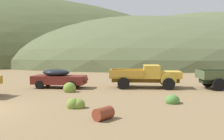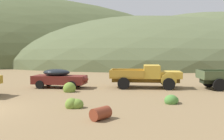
% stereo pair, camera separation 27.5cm
% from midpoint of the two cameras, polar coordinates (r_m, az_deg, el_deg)
% --- Properties ---
extents(hill_far_left, '(92.52, 86.13, 24.80)m').
position_cam_midpoint_polar(hill_far_left, '(78.00, 6.27, 2.15)').
color(hill_far_left, '#56603D').
rests_on(hill_far_left, ground).
extents(hill_center, '(83.61, 77.70, 35.33)m').
position_cam_midpoint_polar(hill_center, '(108.70, 19.73, 2.56)').
color(hill_center, '#56603D').
rests_on(hill_center, ground).
extents(car_oxblood, '(4.86, 2.95, 1.57)m').
position_cam_midpoint_polar(car_oxblood, '(21.24, -11.92, -1.81)').
color(car_oxblood, maroon).
rests_on(car_oxblood, ground).
extents(truck_faded_yellow, '(6.11, 3.56, 1.89)m').
position_cam_midpoint_polar(truck_faded_yellow, '(21.06, 8.37, -1.33)').
color(truck_faded_yellow, brown).
rests_on(truck_faded_yellow, ground).
extents(oil_drum_tipped, '(1.07, 1.03, 0.57)m').
position_cam_midpoint_polar(oil_drum_tipped, '(11.41, -2.68, -9.81)').
color(oil_drum_tipped, brown).
rests_on(oil_drum_tipped, ground).
extents(bush_back_edge, '(0.93, 0.95, 0.68)m').
position_cam_midpoint_polar(bush_back_edge, '(15.29, 13.05, -6.69)').
color(bush_back_edge, '#4C8438').
rests_on(bush_back_edge, ground).
extents(bush_front_left, '(0.94, 0.91, 0.94)m').
position_cam_midpoint_polar(bush_front_left, '(19.13, -10.06, -4.20)').
color(bush_front_left, olive).
rests_on(bush_front_left, ground).
extents(bush_between_trucks, '(1.00, 0.69, 0.72)m').
position_cam_midpoint_polar(bush_between_trucks, '(13.80, -8.81, -7.77)').
color(bush_between_trucks, olive).
rests_on(bush_between_trucks, ground).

